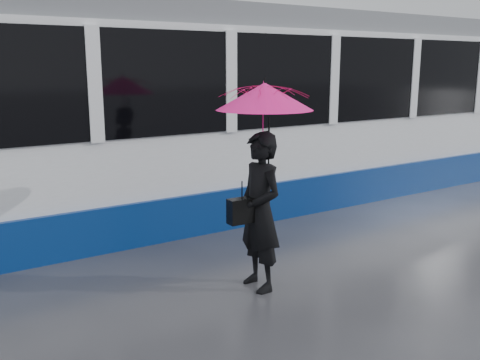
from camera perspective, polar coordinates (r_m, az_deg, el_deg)
ground at (r=6.75m, az=-1.18°, el=-9.05°), size 90.00×90.00×0.00m
rails at (r=8.86m, az=-9.80°, el=-3.95°), size 34.00×1.51×0.02m
tram at (r=9.16m, az=-2.44°, el=7.12°), size 26.00×2.56×3.35m
woman at (r=5.83m, az=2.13°, el=-3.41°), size 0.44×0.65×1.75m
umbrella at (r=5.67m, az=2.62°, el=6.88°), size 1.07×1.07×1.18m
handbag at (r=5.72m, az=0.21°, el=-3.28°), size 0.32×0.15×0.45m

